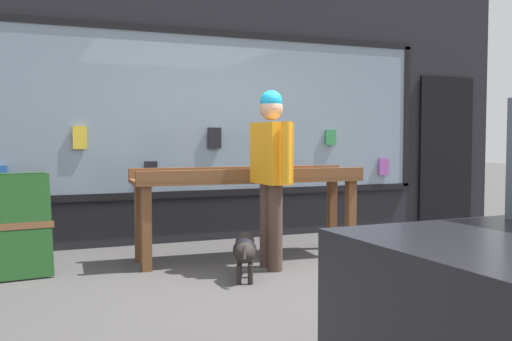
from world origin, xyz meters
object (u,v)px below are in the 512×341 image
sandwich_board_sign (20,223)px  person_browsing (271,165)px  small_dog (245,250)px  display_table_main (248,187)px

sandwich_board_sign → person_browsing: bearing=-23.6°
small_dog → sandwich_board_sign: sandwich_board_sign is taller
display_table_main → person_browsing: (0.04, -0.52, 0.24)m
display_table_main → person_browsing: person_browsing is taller
display_table_main → person_browsing: bearing=-86.1°
person_browsing → sandwich_board_sign: (-2.18, 0.69, -0.52)m
small_dog → sandwich_board_sign: size_ratio=0.63×
person_browsing → sandwich_board_sign: bearing=67.9°
person_browsing → sandwich_board_sign: size_ratio=1.85×
person_browsing → small_dog: size_ratio=2.94×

